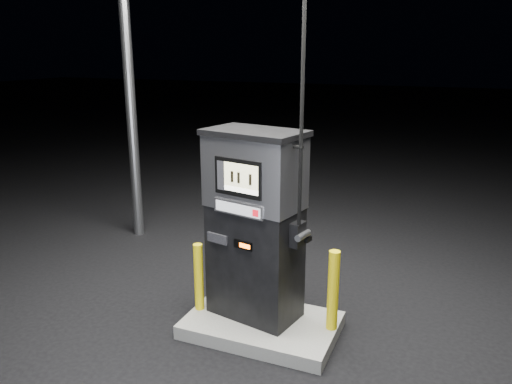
% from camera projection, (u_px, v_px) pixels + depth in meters
% --- Properties ---
extents(ground, '(80.00, 80.00, 0.00)m').
position_uv_depth(ground, '(262.00, 331.00, 5.41)').
color(ground, black).
rests_on(ground, ground).
extents(pump_island, '(1.60, 1.00, 0.15)m').
position_uv_depth(pump_island, '(262.00, 325.00, 5.39)').
color(pump_island, slate).
rests_on(pump_island, ground).
extents(fuel_dispenser, '(1.17, 0.79, 4.20)m').
position_uv_depth(fuel_dispenser, '(255.00, 224.00, 5.21)').
color(fuel_dispenser, black).
rests_on(fuel_dispenser, pump_island).
extents(bollard_left, '(0.11, 0.11, 0.77)m').
position_uv_depth(bollard_left, '(199.00, 277.00, 5.49)').
color(bollard_left, yellow).
rests_on(bollard_left, pump_island).
extents(bollard_right, '(0.13, 0.13, 0.86)m').
position_uv_depth(bollard_right, '(333.00, 290.00, 5.08)').
color(bollard_right, yellow).
rests_on(bollard_right, pump_island).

